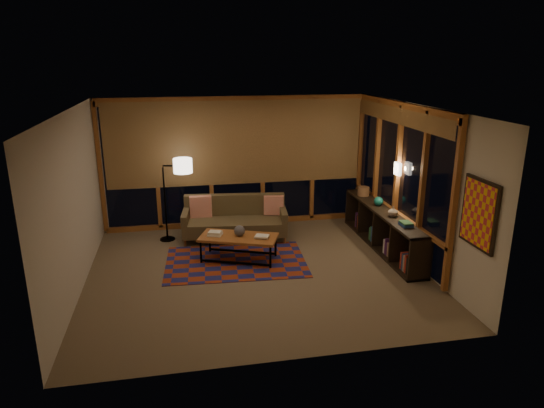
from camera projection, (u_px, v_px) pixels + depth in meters
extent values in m
cube|color=brown|center=(256.00, 272.00, 8.11)|extent=(5.50, 5.00, 0.01)
cube|color=beige|center=(255.00, 108.00, 7.31)|extent=(5.50, 5.00, 0.01)
cube|color=beige|center=(236.00, 162.00, 10.06)|extent=(5.50, 0.01, 2.70)
cube|color=beige|center=(292.00, 255.00, 5.36)|extent=(5.50, 0.01, 2.70)
cube|color=beige|center=(73.00, 204.00, 7.21)|extent=(0.01, 5.00, 2.70)
cube|color=beige|center=(415.00, 186.00, 8.21)|extent=(0.01, 5.00, 2.70)
cube|color=maroon|center=(236.00, 262.00, 8.49)|extent=(2.52, 1.76, 0.01)
sphere|color=#2B2B2B|center=(239.00, 230.00, 8.45)|extent=(0.21, 0.21, 0.19)
cylinder|color=brown|center=(363.00, 191.00, 9.82)|extent=(0.30, 0.30, 0.18)
sphere|color=#146B5E|center=(378.00, 201.00, 9.14)|extent=(0.20, 0.20, 0.17)
imported|color=tan|center=(393.00, 211.00, 8.54)|extent=(0.20, 0.20, 0.19)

